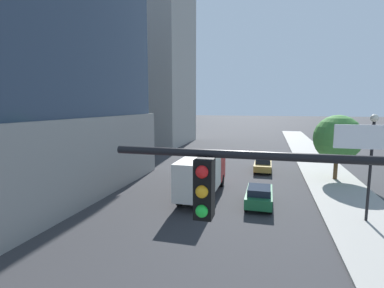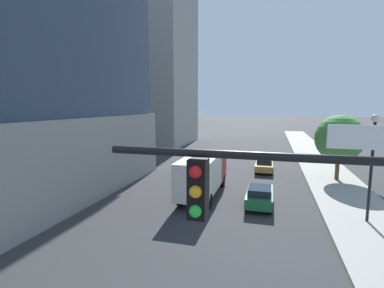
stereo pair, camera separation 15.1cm
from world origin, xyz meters
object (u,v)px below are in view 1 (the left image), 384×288
at_px(construction_building, 147,42).
at_px(car_green, 259,195).
at_px(box_truck, 202,173).
at_px(street_tree, 338,138).
at_px(traffic_light_pole, 377,251).
at_px(street_lamp, 372,153).
at_px(car_gold, 263,164).

height_order(construction_building, car_green, construction_building).
bearing_deg(box_truck, street_tree, 35.50).
bearing_deg(traffic_light_pole, construction_building, 117.68).
relative_size(street_lamp, box_truck, 0.79).
relative_size(street_tree, box_truck, 0.74).
distance_m(street_tree, box_truck, 13.51).
relative_size(construction_building, street_lamp, 6.51).
height_order(car_green, box_truck, box_truck).
bearing_deg(street_tree, traffic_light_pole, -100.47).
height_order(traffic_light_pole, street_lamp, traffic_light_pole).
height_order(traffic_light_pole, car_gold, traffic_light_pole).
bearing_deg(car_gold, street_tree, -18.95).
distance_m(construction_building, street_tree, 37.43).
bearing_deg(traffic_light_pole, box_truck, 112.00).
bearing_deg(car_gold, street_lamp, -63.22).
bearing_deg(traffic_light_pole, street_tree, 79.53).
distance_m(traffic_light_pole, box_truck, 17.51).
bearing_deg(car_gold, construction_building, 138.86).
relative_size(car_green, car_gold, 0.89).
height_order(traffic_light_pole, box_truck, traffic_light_pole).
height_order(street_lamp, car_green, street_lamp).
distance_m(construction_building, car_green, 40.25).
distance_m(car_gold, box_truck, 10.94).
bearing_deg(car_green, box_truck, 167.07).
bearing_deg(box_truck, traffic_light_pole, -68.00).
xyz_separation_m(construction_building, street_lamp, (27.41, -30.86, -13.93)).
height_order(traffic_light_pole, street_tree, traffic_light_pole).
xyz_separation_m(construction_building, box_truck, (16.87, -28.50, -16.34)).
bearing_deg(car_green, car_gold, 90.00).
distance_m(traffic_light_pole, street_lamp, 14.25).
relative_size(street_lamp, street_tree, 1.06).
bearing_deg(street_lamp, traffic_light_pole, -106.61).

